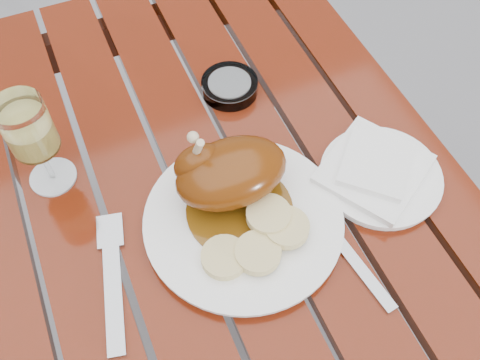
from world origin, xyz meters
name	(u,v)px	position (x,y,z in m)	size (l,w,h in m)	color
ground	(229,346)	(0.00, 0.00, 0.00)	(60.00, 60.00, 0.00)	slate
table	(226,296)	(0.00, 0.00, 0.38)	(0.80, 1.20, 0.75)	maroon
dinner_plate	(243,221)	(0.02, -0.04, 0.76)	(0.31, 0.31, 0.02)	white
roast_duck	(227,173)	(0.02, 0.01, 0.82)	(0.18, 0.18, 0.13)	#5E380A
bread_dumplings	(260,238)	(0.03, -0.09, 0.78)	(0.17, 0.12, 0.03)	beige
wine_glass	(36,145)	(-0.23, 0.16, 0.84)	(0.08, 0.08, 0.18)	#E3D667
side_plate	(380,177)	(0.26, -0.05, 0.76)	(0.20, 0.20, 0.02)	white
napkin	(374,169)	(0.25, -0.04, 0.77)	(0.16, 0.15, 0.01)	white
ashtray	(230,86)	(0.11, 0.23, 0.76)	(0.10, 0.10, 0.03)	#B2B7BC
fork	(113,287)	(-0.19, -0.06, 0.75)	(0.02, 0.20, 0.01)	gray
knife	(351,257)	(0.15, -0.16, 0.75)	(0.02, 0.19, 0.01)	gray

